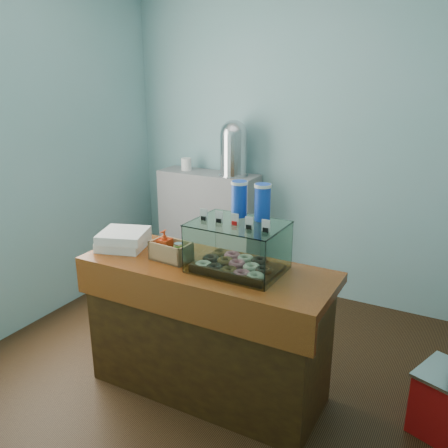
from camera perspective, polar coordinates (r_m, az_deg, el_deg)
The scene contains 8 objects.
ground at distance 3.57m, azimuth 0.16°, elevation -16.96°, with size 3.50×3.50×0.00m, color black.
room_shell at distance 2.94m, azimuth 0.71°, elevation 11.38°, with size 3.54×3.04×2.82m.
counter at distance 3.13m, azimuth -2.09°, elevation -12.42°, with size 1.60×0.60×0.90m.
back_shelf at distance 4.76m, azimuth -1.84°, elevation -0.30°, with size 1.00×0.32×1.10m, color gray.
display_case at distance 2.83m, azimuth 1.96°, elevation -2.24°, with size 0.55×0.41×0.52m.
condiment_crate at distance 3.01m, azimuth -6.56°, elevation -3.07°, with size 0.26×0.17×0.19m.
pastry_boxes at distance 3.27m, azimuth -12.00°, elevation -1.81°, with size 0.39×0.38×0.12m.
coffee_urn at distance 4.42m, azimuth 1.17°, elevation 9.26°, with size 0.28×0.28×0.52m.
Camera 1 is at (1.38, -2.57, 2.05)m, focal length 38.00 mm.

